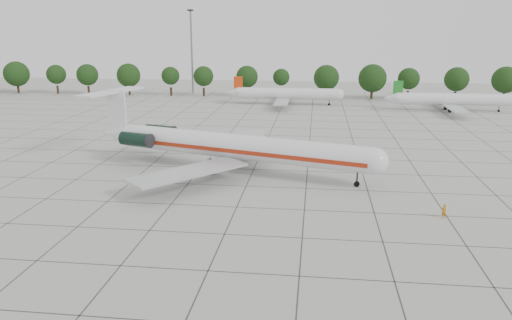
% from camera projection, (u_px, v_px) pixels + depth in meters
% --- Properties ---
extents(ground, '(260.00, 260.00, 0.00)m').
position_uv_depth(ground, '(246.00, 186.00, 66.75)').
color(ground, '#B2B2AB').
rests_on(ground, ground).
extents(apron_joints, '(170.00, 170.00, 0.02)m').
position_uv_depth(apron_joints, '(259.00, 158.00, 81.12)').
color(apron_joints, '#383838').
rests_on(apron_joints, ground).
extents(main_airliner, '(45.38, 34.80, 10.84)m').
position_uv_depth(main_airliner, '(223.00, 145.00, 73.23)').
color(main_airliner, silver).
rests_on(main_airliner, ground).
extents(ground_crew, '(0.69, 0.55, 1.64)m').
position_uv_depth(ground_crew, '(444.00, 211.00, 55.54)').
color(ground_crew, '#BD6C0B').
rests_on(ground_crew, ground).
extents(bg_airliner_c, '(28.24, 27.20, 7.40)m').
position_uv_depth(bg_airliner_c, '(287.00, 94.00, 134.33)').
color(bg_airliner_c, silver).
rests_on(bg_airliner_c, ground).
extents(bg_airliner_d, '(28.24, 27.20, 7.40)m').
position_uv_depth(bg_airliner_d, '(452.00, 100.00, 123.99)').
color(bg_airliner_d, silver).
rests_on(bg_airliner_d, ground).
extents(tree_line, '(249.86, 8.44, 10.22)m').
position_uv_depth(tree_line, '(247.00, 77.00, 147.97)').
color(tree_line, '#332114').
rests_on(tree_line, ground).
extents(floodlight_mast, '(1.60, 1.60, 25.45)m').
position_uv_depth(floodlight_mast, '(192.00, 47.00, 154.64)').
color(floodlight_mast, slate).
rests_on(floodlight_mast, ground).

